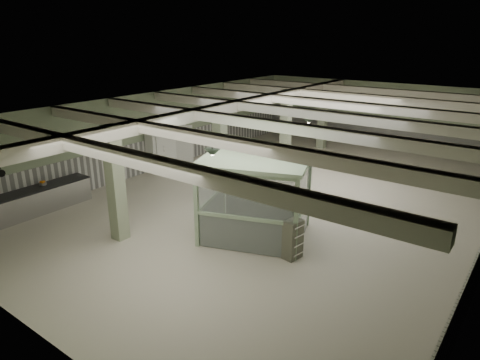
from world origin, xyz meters
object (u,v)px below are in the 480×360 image
Objects in this scene: walkin_cooler at (167,148)px; filing_cabinet at (293,239)px; guard_booth at (256,183)px; prep_counter at (21,205)px.

walkin_cooler is 9.93m from filing_cabinet.
walkin_cooler is 8.18m from guard_booth.
walkin_cooler is at bearing 135.54° from guard_booth.
walkin_cooler reaches higher than prep_counter.
filing_cabinet is (9.00, 3.12, 0.12)m from prep_counter.
prep_counter is 4.38× the size of filing_cabinet.
guard_booth is (7.31, 3.70, 1.29)m from prep_counter.
guard_booth is at bearing 170.22° from filing_cabinet.
walkin_cooler is at bearing 90.67° from prep_counter.
filing_cabinet reaches higher than prep_counter.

